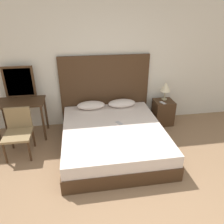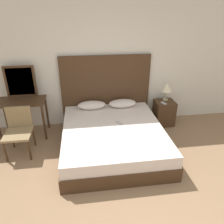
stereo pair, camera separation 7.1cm
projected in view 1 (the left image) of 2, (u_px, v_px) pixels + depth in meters
name	position (u px, v px, depth m)	size (l,w,h in m)	color
wall_back	(109.00, 62.00, 4.53)	(10.00, 0.06, 2.70)	silver
bed	(113.00, 138.00, 4.01)	(1.80, 2.05, 0.46)	#422B19
headboard	(105.00, 91.00, 4.71)	(1.89, 0.05, 1.52)	#422B19
pillow_left	(91.00, 105.00, 4.56)	(0.58, 0.29, 0.16)	silver
pillow_right	(122.00, 103.00, 4.66)	(0.58, 0.29, 0.16)	silver
phone_on_bed	(119.00, 123.00, 4.03)	(0.13, 0.17, 0.01)	#B7B7BC
nightstand	(163.00, 112.00, 4.87)	(0.41, 0.39, 0.55)	#422B19
table_lamp	(166.00, 87.00, 4.69)	(0.22, 0.22, 0.40)	tan
phone_on_nightstand	(163.00, 103.00, 4.65)	(0.12, 0.16, 0.01)	#B7B7BC
vanity_desk	(21.00, 108.00, 4.23)	(0.92, 0.54, 0.76)	#422B19
vanity_mirror	(19.00, 82.00, 4.25)	(0.58, 0.03, 0.62)	#422B19
chair	(18.00, 129.00, 3.81)	(0.45, 0.50, 0.82)	olive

